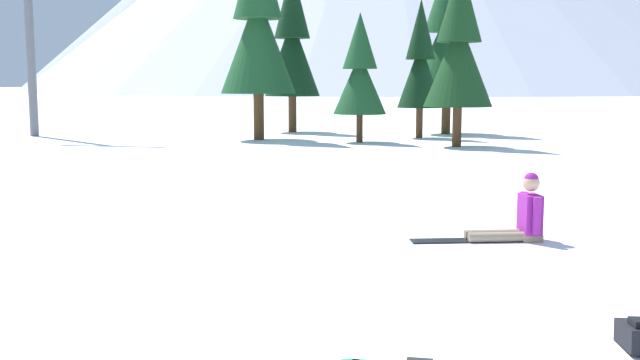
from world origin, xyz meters
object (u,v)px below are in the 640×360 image
pine_tree_slender (292,42)px  pine_tree_twin (448,36)px  pine_tree_young (258,24)px  pine_tree_short (459,47)px  pine_tree_broad (420,63)px  pine_tree_tall (360,72)px  snowboarder_midground (517,217)px

pine_tree_slender → pine_tree_twin: bearing=1.7°
pine_tree_slender → pine_tree_young: size_ratio=0.90×
pine_tree_short → pine_tree_young: (-7.73, 1.57, 1.02)m
pine_tree_broad → pine_tree_twin: size_ratio=0.72×
pine_tree_tall → pine_tree_short: pine_tree_short is taller
snowboarder_midground → pine_tree_tall: (-5.08, 16.86, 2.30)m
snowboarder_midground → pine_tree_slender: (-9.06, 22.08, 3.71)m
pine_tree_broad → pine_tree_tall: bearing=-125.6°
pine_tree_twin → snowboarder_midground: bearing=-84.5°
pine_tree_young → pine_tree_short: bearing=-11.5°
pine_tree_tall → pine_tree_young: size_ratio=0.59×
pine_tree_slender → pine_tree_young: bearing=-91.2°
snowboarder_midground → pine_tree_broad: 20.08m
pine_tree_tall → pine_tree_young: bearing=174.5°
snowboarder_midground → pine_tree_broad: bearing=98.9°
pine_tree_tall → pine_tree_broad: bearing=54.4°
snowboarder_midground → pine_tree_twin: size_ratio=0.24×
pine_tree_young → pine_tree_slender: bearing=88.8°
pine_tree_twin → pine_tree_tall: bearing=-118.4°
snowboarder_midground → pine_tree_short: size_ratio=0.29×
pine_tree_short → pine_tree_broad: bearing=112.6°
pine_tree_short → pine_tree_twin: 6.69m
pine_tree_short → pine_tree_twin: (-0.72, 6.60, 0.78)m
pine_tree_broad → pine_tree_slender: 6.53m
snowboarder_midground → pine_tree_broad: pine_tree_broad is taller
snowboarder_midground → pine_tree_short: pine_tree_short is taller
pine_tree_tall → pine_tree_twin: (2.93, 5.42, 1.61)m
pine_tree_short → pine_tree_slender: 9.97m
snowboarder_midground → pine_tree_slender: pine_tree_slender is taller
pine_tree_broad → pine_tree_slender: bearing=157.9°
snowboarder_midground → pine_tree_slender: bearing=112.3°
pine_tree_tall → pine_tree_young: 4.50m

